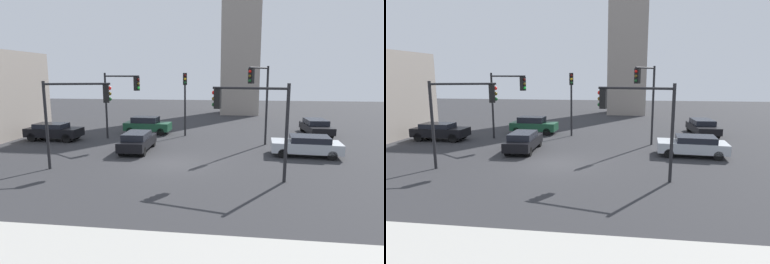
{
  "view_description": "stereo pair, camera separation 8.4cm",
  "coord_description": "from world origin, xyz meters",
  "views": [
    {
      "loc": [
        3.57,
        -17.97,
        5.15
      ],
      "look_at": [
        1.0,
        1.98,
        1.57
      ],
      "focal_mm": 29.77,
      "sensor_mm": 36.0,
      "label": 1
    },
    {
      "loc": [
        3.66,
        -17.96,
        5.15
      ],
      "look_at": [
        1.0,
        1.98,
        1.57
      ],
      "focal_mm": 29.77,
      "sensor_mm": 36.0,
      "label": 2
    }
  ],
  "objects": [
    {
      "name": "car_1",
      "position": [
        10.9,
        10.92,
        0.71
      ],
      "size": [
        2.05,
        4.67,
        1.33
      ],
      "rotation": [
        0.0,
        0.0,
        -1.54
      ],
      "color": "black",
      "rests_on": "ground_plane"
    },
    {
      "name": "skyline_tower",
      "position": [
        4.39,
        26.07,
        12.54
      ],
      "size": [
        4.96,
        4.96,
        25.09
      ],
      "primitive_type": "cube",
      "color": "gray",
      "rests_on": "ground_plane"
    },
    {
      "name": "car_0",
      "position": [
        8.35,
        2.89,
        0.71
      ],
      "size": [
        4.46,
        2.32,
        1.32
      ],
      "rotation": [
        0.0,
        0.0,
        3.06
      ],
      "color": "#ADB2B7",
      "rests_on": "ground_plane"
    },
    {
      "name": "car_3",
      "position": [
        -2.88,
        2.79,
        0.71
      ],
      "size": [
        1.82,
        4.21,
        1.34
      ],
      "rotation": [
        0.0,
        0.0,
        1.59
      ],
      "color": "black",
      "rests_on": "ground_plane"
    },
    {
      "name": "car_2",
      "position": [
        -10.65,
        5.51,
        0.76
      ],
      "size": [
        4.34,
        1.81,
        1.38
      ],
      "rotation": [
        0.0,
        0.0,
        -0.01
      ],
      "color": "black",
      "rests_on": "ground_plane"
    },
    {
      "name": "car_4",
      "position": [
        -3.99,
        9.34,
        0.8
      ],
      "size": [
        4.15,
        1.87,
        1.53
      ],
      "rotation": [
        0.0,
        0.0,
        -0.05
      ],
      "color": "#19472D",
      "rests_on": "ground_plane"
    },
    {
      "name": "traffic_light_3",
      "position": [
        4.41,
        -2.2,
        3.44
      ],
      "size": [
        3.72,
        1.03,
        4.79
      ],
      "rotation": [
        0.0,
        0.0,
        2.92
      ],
      "color": "black",
      "rests_on": "ground_plane"
    },
    {
      "name": "traffic_light_1",
      "position": [
        -5.11,
        5.89,
        3.85
      ],
      "size": [
        3.6,
        2.32,
        5.36
      ],
      "rotation": [
        0.0,
        0.0,
        -0.56
      ],
      "color": "black",
      "rests_on": "ground_plane"
    },
    {
      "name": "traffic_light_0",
      "position": [
        -4.95,
        -1.4,
        3.53
      ],
      "size": [
        3.4,
        1.37,
        4.86
      ],
      "rotation": [
        0.0,
        0.0,
        0.34
      ],
      "color": "black",
      "rests_on": "ground_plane"
    },
    {
      "name": "ground_plane",
      "position": [
        0.0,
        0.0,
        0.0
      ],
      "size": [
        99.17,
        99.17,
        0.0
      ],
      "primitive_type": "plane",
      "color": "#2D2D30"
    },
    {
      "name": "sidewalk_corner",
      "position": [
        0.0,
        -10.2,
        0.07
      ],
      "size": [
        35.7,
        3.25,
        0.15
      ],
      "primitive_type": "cube",
      "color": "#A8A59E",
      "rests_on": "ground_plane"
    },
    {
      "name": "traffic_light_2",
      "position": [
        -0.47,
        8.74,
        3.72
      ],
      "size": [
        0.38,
        0.49,
        5.36
      ],
      "rotation": [
        0.0,
        0.0,
        -1.34
      ],
      "color": "black",
      "rests_on": "ground_plane"
    },
    {
      "name": "traffic_light_4",
      "position": [
        5.43,
        5.02,
        4.14
      ],
      "size": [
        1.6,
        2.45,
        5.83
      ],
      "rotation": [
        0.0,
        0.0,
        -2.12
      ],
      "color": "black",
      "rests_on": "ground_plane"
    }
  ]
}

